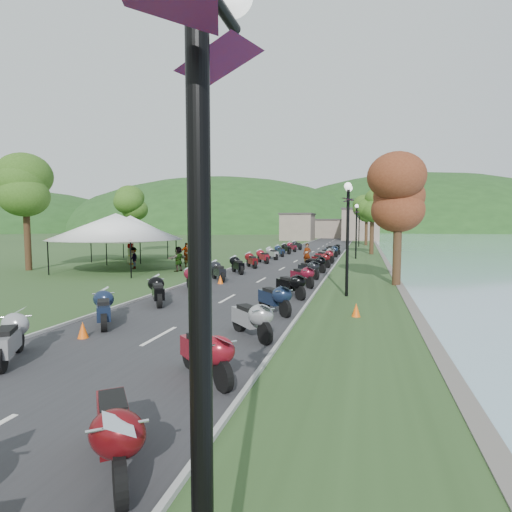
% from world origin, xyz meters
% --- Properties ---
extents(road, '(7.00, 120.00, 0.02)m').
position_xyz_m(road, '(0.00, 40.00, 0.01)').
color(road, '#2E2E31').
rests_on(road, ground).
extents(hills_backdrop, '(360.00, 120.00, 76.00)m').
position_xyz_m(hills_backdrop, '(0.00, 200.00, 0.00)').
color(hills_backdrop, '#285621').
rests_on(hills_backdrop, ground).
extents(far_building, '(18.00, 16.00, 5.00)m').
position_xyz_m(far_building, '(-2.00, 85.00, 2.50)').
color(far_building, gray).
rests_on(far_building, ground).
extents(moto_row_left, '(2.60, 54.94, 1.10)m').
position_xyz_m(moto_row_left, '(-2.34, 22.87, 0.55)').
color(moto_row_left, '#331411').
rests_on(moto_row_left, ground).
extents(moto_row_right, '(2.60, 44.37, 1.10)m').
position_xyz_m(moto_row_right, '(2.53, 21.89, 0.55)').
color(moto_row_right, '#331411').
rests_on(moto_row_right, ground).
extents(streetlamp_near, '(1.40, 1.40, 5.00)m').
position_xyz_m(streetlamp_near, '(4.79, 1.87, 2.50)').
color(streetlamp_near, black).
rests_on(streetlamp_near, ground).
extents(vendor_tent_main, '(6.02, 6.02, 4.00)m').
position_xyz_m(vendor_tent_main, '(-10.84, 23.82, 2.00)').
color(vendor_tent_main, white).
rests_on(vendor_tent_main, ground).
extents(vendor_tent_side, '(4.69, 4.69, 4.00)m').
position_xyz_m(vendor_tent_side, '(-14.26, 30.93, 2.00)').
color(vendor_tent_side, white).
rests_on(vendor_tent_side, ground).
extents(tree_park_left, '(3.44, 3.44, 9.56)m').
position_xyz_m(tree_park_left, '(-17.16, 22.57, 4.78)').
color(tree_park_left, '#407020').
rests_on(tree_park_left, ground).
extents(tree_lakeside, '(2.73, 2.73, 7.58)m').
position_xyz_m(tree_lakeside, '(7.42, 22.06, 3.79)').
color(tree_lakeside, '#407020').
rests_on(tree_lakeside, ground).
extents(pedestrian_a, '(0.82, 0.79, 1.82)m').
position_xyz_m(pedestrian_a, '(-7.19, 27.53, 0.00)').
color(pedestrian_a, slate).
rests_on(pedestrian_a, ground).
extents(pedestrian_b, '(0.94, 0.73, 1.71)m').
position_xyz_m(pedestrian_b, '(-8.47, 32.16, 0.00)').
color(pedestrian_b, slate).
rests_on(pedestrian_b, ground).
extents(pedestrian_c, '(1.07, 0.96, 1.59)m').
position_xyz_m(pedestrian_c, '(-10.49, 25.30, 0.00)').
color(pedestrian_c, slate).
rests_on(pedestrian_c, ground).
extents(traffic_cone_near, '(0.32, 0.32, 0.49)m').
position_xyz_m(traffic_cone_near, '(-2.02, 9.23, 0.25)').
color(traffic_cone_near, '#F2590C').
rests_on(traffic_cone_near, ground).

